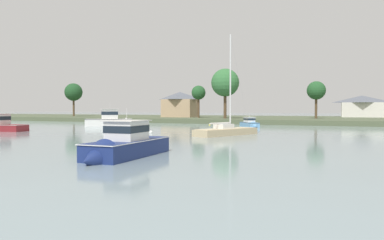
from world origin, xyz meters
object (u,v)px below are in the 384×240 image
Objects in this scene: cruiser_skyblue at (250,125)px; sailboat_sand at (226,133)px; mooring_buoy_white at (151,132)px; cruiser_white at (113,122)px; mooring_buoy_yellow at (210,125)px; cruiser_navy at (122,150)px.

cruiser_skyblue is 22.31m from sailboat_sand.
mooring_buoy_white is (-9.52, -22.05, -0.35)m from cruiser_skyblue.
cruiser_white reaches higher than mooring_buoy_yellow.
sailboat_sand is 28.75m from mooring_buoy_yellow.
cruiser_skyblue is at bearing 14.50° from cruiser_white.
sailboat_sand is 24.42× the size of mooring_buoy_white.
cruiser_navy is 50.96m from mooring_buoy_yellow.
cruiser_navy reaches higher than mooring_buoy_white.
sailboat_sand is at bearing -29.10° from cruiser_white.
cruiser_white is 1.12× the size of cruiser_navy.
cruiser_white is 22.60m from mooring_buoy_white.
cruiser_white is at bearing 150.90° from sailboat_sand.
cruiser_navy is 16.24× the size of mooring_buoy_white.
cruiser_white is 19.85m from mooring_buoy_yellow.
sailboat_sand reaches higher than cruiser_skyblue.
mooring_buoy_yellow is (-11.28, 26.44, -0.22)m from sailboat_sand.
cruiser_navy is (27.01, -38.92, -0.20)m from cruiser_white.
cruiser_navy is 23.73× the size of mooring_buoy_yellow.
cruiser_navy reaches higher than mooring_buoy_yellow.
sailboat_sand is 1.50× the size of cruiser_navy.
cruiser_navy is (0.87, -45.68, 0.13)m from cruiser_skyblue.
sailboat_sand is at bearing -85.68° from cruiser_skyblue.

